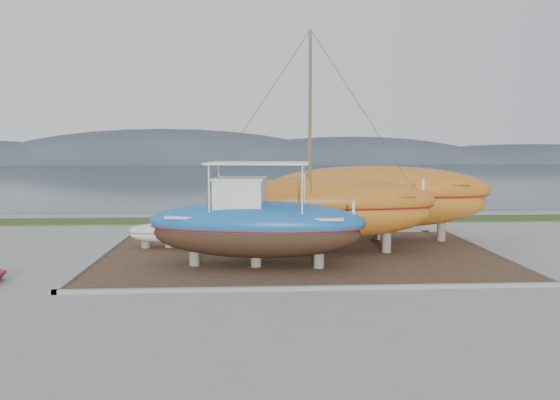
{
  "coord_description": "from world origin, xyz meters",
  "views": [
    {
      "loc": [
        -2.34,
        -20.94,
        5.2
      ],
      "look_at": [
        -0.94,
        4.0,
        2.6
      ],
      "focal_mm": 35.0,
      "sensor_mm": 36.0,
      "label": 1
    }
  ],
  "objects_px": {
    "blue_caique": "(256,215)",
    "orange_sailboat": "(322,143)",
    "orange_bare_hull": "(377,204)",
    "white_dinghy": "(169,235)"
  },
  "relations": [
    {
      "from": "blue_caique",
      "to": "orange_bare_hull",
      "type": "xyz_separation_m",
      "value": [
        6.53,
        6.12,
        -0.26
      ]
    },
    {
      "from": "white_dinghy",
      "to": "orange_bare_hull",
      "type": "xyz_separation_m",
      "value": [
        10.78,
        1.61,
        1.33
      ]
    },
    {
      "from": "blue_caique",
      "to": "orange_sailboat",
      "type": "distance_m",
      "value": 5.14
    },
    {
      "from": "orange_sailboat",
      "to": "orange_bare_hull",
      "type": "distance_m",
      "value": 5.75
    },
    {
      "from": "orange_bare_hull",
      "to": "blue_caique",
      "type": "bearing_deg",
      "value": -126.44
    },
    {
      "from": "white_dinghy",
      "to": "orange_sailboat",
      "type": "height_order",
      "value": "orange_sailboat"
    },
    {
      "from": "white_dinghy",
      "to": "orange_sailboat",
      "type": "bearing_deg",
      "value": -14.52
    },
    {
      "from": "white_dinghy",
      "to": "orange_sailboat",
      "type": "distance_m",
      "value": 8.81
    },
    {
      "from": "orange_sailboat",
      "to": "orange_bare_hull",
      "type": "bearing_deg",
      "value": 46.69
    },
    {
      "from": "orange_sailboat",
      "to": "blue_caique",
      "type": "bearing_deg",
      "value": -134.62
    }
  ]
}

